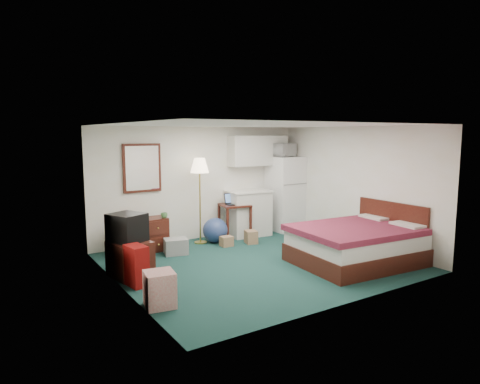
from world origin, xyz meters
TOP-DOWN VIEW (x-y plane):
  - floor at (0.00, 0.00)m, footprint 5.00×4.50m
  - ceiling at (0.00, 0.00)m, footprint 5.00×4.50m
  - walls at (0.00, 0.00)m, footprint 5.01×4.51m
  - mirror at (-1.35, 2.22)m, footprint 0.80×0.06m
  - upper_cabinets at (1.45, 2.08)m, footprint 1.50×0.35m
  - headboard at (2.46, -1.00)m, footprint 0.06×1.56m
  - dresser at (-1.54, 1.80)m, footprint 1.00×0.49m
  - floor_lamp at (-0.22, 1.83)m, footprint 0.47×0.47m
  - desk at (0.64, 1.82)m, footprint 0.71×0.71m
  - exercise_ball at (0.06, 1.69)m, footprint 0.61×0.61m
  - kitchen_counter at (1.05, 1.91)m, footprint 0.99×0.79m
  - fridge at (2.13, 1.88)m, footprint 0.75×0.75m
  - bed at (1.48, -1.00)m, footprint 2.24×1.82m
  - tv_stand at (-2.21, 0.53)m, footprint 0.68×0.73m
  - suitcase at (-2.27, 0.02)m, footprint 0.30×0.43m
  - retail_box at (-2.28, -0.94)m, footprint 0.45×0.45m
  - file_bin at (-1.03, 1.31)m, footprint 0.51×0.43m
  - cardboard_box_a at (0.11, 1.30)m, footprint 0.25×0.22m
  - cardboard_box_b at (0.68, 1.22)m, footprint 0.30×0.33m
  - laptop at (0.61, 1.79)m, footprint 0.37×0.31m
  - crt_tv at (-2.23, 0.57)m, footprint 0.68×0.70m
  - microwave at (2.07, 1.89)m, footprint 0.65×0.48m
  - book_a at (-1.79, 1.69)m, footprint 0.15×0.05m
  - book_b at (-1.65, 1.89)m, footprint 0.15×0.04m
  - mug at (-1.12, 1.67)m, footprint 0.16×0.14m

SIDE VIEW (x-z plane):
  - floor at x=0.00m, z-range -0.01..0.01m
  - cardboard_box_a at x=0.11m, z-range 0.00..0.21m
  - cardboard_box_b at x=0.68m, z-range 0.00..0.28m
  - file_bin at x=-1.03m, z-range 0.00..0.31m
  - retail_box at x=-2.28m, z-range 0.00..0.49m
  - exercise_ball at x=0.06m, z-range 0.00..0.54m
  - tv_stand at x=-2.21m, z-range 0.00..0.59m
  - suitcase at x=-2.27m, z-range 0.00..0.64m
  - dresser at x=-1.54m, z-range 0.00..0.67m
  - bed at x=1.48m, z-range 0.00..0.68m
  - desk at x=0.64m, z-range 0.00..0.77m
  - kitchen_counter at x=1.05m, z-range 0.00..1.02m
  - headboard at x=2.46m, z-range 0.05..1.05m
  - mug at x=-1.12m, z-range 0.67..0.81m
  - book_a at x=-1.79m, z-range 0.67..0.88m
  - book_b at x=-1.65m, z-range 0.67..0.88m
  - crt_tv at x=-2.23m, z-range 0.59..1.05m
  - laptop at x=0.61m, z-range 0.77..1.01m
  - fridge at x=2.13m, z-range 0.00..1.80m
  - floor_lamp at x=-0.22m, z-range 0.00..1.84m
  - walls at x=0.00m, z-range 0.00..2.50m
  - mirror at x=-1.35m, z-range 1.15..2.15m
  - upper_cabinets at x=1.45m, z-range 1.60..2.30m
  - microwave at x=2.07m, z-range 1.80..2.19m
  - ceiling at x=0.00m, z-range 2.50..2.50m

